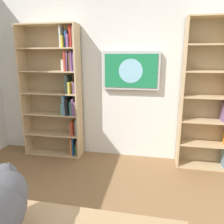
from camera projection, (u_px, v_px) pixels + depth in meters
wall_back at (129, 72)px, 3.34m from camera, size 4.52×0.06×2.70m
bookshelf_left at (223, 95)px, 3.00m from camera, size 0.87×0.28×2.09m
bookshelf_right at (58, 93)px, 3.46m from camera, size 0.94×0.28×2.05m
wall_mounted_tv at (131, 71)px, 3.24m from camera, size 0.85×0.07×0.56m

